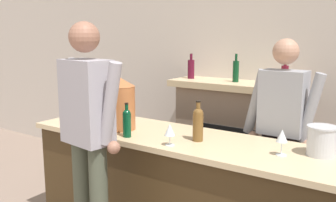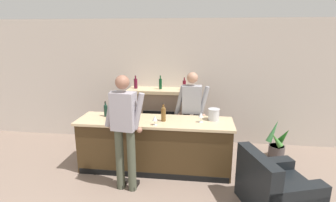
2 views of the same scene
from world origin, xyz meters
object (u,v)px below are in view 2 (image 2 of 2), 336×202
(potted_plant_corner, at_px, (277,145))
(ice_bucket_steel, at_px, (214,114))
(wine_bottle_riesling_slim, at_px, (106,110))
(wine_bottle_cabernet_heavy, at_px, (131,117))
(fireplace_stone, at_px, (160,116))
(wine_bottle_chardonnay_pale, at_px, (163,113))
(copper_dispenser, at_px, (122,108))
(armchair_black, at_px, (273,191))
(wine_glass_front_right, at_px, (155,118))
(person_bartender, at_px, (192,112))
(person_customer, at_px, (124,128))
(wine_glass_near_bucket, at_px, (201,115))

(potted_plant_corner, height_order, ice_bucket_steel, ice_bucket_steel)
(wine_bottle_riesling_slim, relative_size, wine_bottle_cabernet_heavy, 1.02)
(fireplace_stone, height_order, ice_bucket_steel, fireplace_stone)
(ice_bucket_steel, height_order, wine_bottle_cabernet_heavy, wine_bottle_cabernet_heavy)
(wine_bottle_chardonnay_pale, bearing_deg, copper_dispenser, -175.04)
(armchair_black, xyz_separation_m, wine_glass_front_right, (-1.80, 0.65, 0.79))
(copper_dispenser, bearing_deg, fireplace_stone, 69.74)
(person_bartender, relative_size, wine_glass_front_right, 10.42)
(copper_dispenser, distance_m, wine_bottle_chardonnay_pale, 0.73)
(potted_plant_corner, height_order, copper_dispenser, copper_dispenser)
(person_bartender, distance_m, wine_bottle_cabernet_heavy, 1.28)
(wine_bottle_cabernet_heavy, bearing_deg, armchair_black, -16.25)
(armchair_black, relative_size, wine_glass_front_right, 6.82)
(potted_plant_corner, height_order, wine_bottle_cabernet_heavy, wine_bottle_cabernet_heavy)
(armchair_black, height_order, wine_bottle_cabernet_heavy, wine_bottle_cabernet_heavy)
(ice_bucket_steel, relative_size, wine_glass_front_right, 1.24)
(wine_bottle_cabernet_heavy, bearing_deg, wine_glass_front_right, 0.04)
(wine_bottle_chardonnay_pale, relative_size, wine_bottle_riesling_slim, 1.11)
(potted_plant_corner, distance_m, copper_dispenser, 3.17)
(potted_plant_corner, height_order, person_customer, person_customer)
(potted_plant_corner, distance_m, ice_bucket_steel, 1.66)
(person_customer, relative_size, copper_dispenser, 4.11)
(person_customer, bearing_deg, wine_bottle_riesling_slim, 126.55)
(person_customer, height_order, wine_glass_front_right, person_customer)
(armchair_black, distance_m, wine_bottle_cabernet_heavy, 2.44)
(wine_glass_front_right, bearing_deg, wine_bottle_chardonnay_pale, 63.24)
(wine_bottle_chardonnay_pale, xyz_separation_m, wine_bottle_riesling_slim, (-1.09, 0.13, -0.02))
(armchair_black, xyz_separation_m, ice_bucket_steel, (-0.82, 1.03, 0.78))
(wine_bottle_chardonnay_pale, bearing_deg, wine_bottle_cabernet_heavy, -157.10)
(wine_bottle_riesling_slim, bearing_deg, person_bartender, 15.87)
(armchair_black, distance_m, person_customer, 2.33)
(person_customer, height_order, wine_glass_near_bucket, person_customer)
(fireplace_stone, bearing_deg, wine_bottle_riesling_slim, -127.51)
(armchair_black, height_order, ice_bucket_steel, ice_bucket_steel)
(person_bartender, relative_size, wine_bottle_riesling_slim, 6.08)
(fireplace_stone, distance_m, armchair_black, 2.88)
(person_bartender, distance_m, copper_dispenser, 1.37)
(wine_bottle_cabernet_heavy, relative_size, wine_glass_near_bucket, 1.54)
(wine_bottle_riesling_slim, distance_m, wine_glass_near_bucket, 1.74)
(copper_dispenser, relative_size, wine_bottle_chardonnay_pale, 1.42)
(wine_glass_front_right, bearing_deg, person_bartender, 53.93)
(copper_dispenser, xyz_separation_m, wine_bottle_riesling_slim, (-0.37, 0.19, -0.10))
(wine_bottle_riesling_slim, height_order, wine_bottle_cabernet_heavy, wine_bottle_riesling_slim)
(copper_dispenser, distance_m, wine_glass_near_bucket, 1.38)
(fireplace_stone, distance_m, wine_glass_near_bucket, 1.57)
(copper_dispenser, relative_size, wine_glass_near_bucket, 2.48)
(armchair_black, bearing_deg, fireplace_stone, 132.80)
(wine_glass_near_bucket, height_order, wine_glass_front_right, wine_glass_near_bucket)
(fireplace_stone, relative_size, wine_glass_front_right, 9.39)
(copper_dispenser, height_order, wine_bottle_riesling_slim, copper_dispenser)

